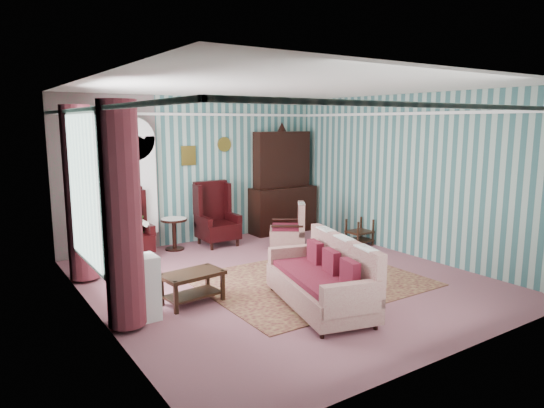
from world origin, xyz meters
TOP-DOWN VIEW (x-y plane):
  - floor at (0.00, 0.00)m, footprint 6.00×6.00m
  - room_shell at (-0.62, 0.18)m, footprint 5.53×6.02m
  - bookcase at (-1.35, 2.84)m, footprint 0.80×0.28m
  - dresser_hutch at (1.90, 2.72)m, footprint 1.50×0.56m
  - wingback_left at (-1.60, 2.45)m, footprint 0.76×0.80m
  - wingback_right at (0.15, 2.45)m, footprint 0.76×0.80m
  - seated_woman at (-1.60, 2.45)m, footprint 0.44×0.40m
  - round_side_table at (-0.70, 2.60)m, footprint 0.50×0.50m
  - nest_table at (2.47, 0.90)m, footprint 0.45×0.38m
  - plant_stand at (-2.40, -0.30)m, footprint 0.55×0.35m
  - rug at (0.30, -0.30)m, footprint 3.20×2.60m
  - sofa at (-0.28, -1.22)m, footprint 1.37×2.04m
  - floral_armchair at (1.14, 1.50)m, footprint 1.09×1.06m
  - coffee_table at (-1.58, -0.14)m, footprint 0.86×0.56m
  - potted_plant_a at (-2.46, -0.36)m, footprint 0.42×0.38m
  - potted_plant_b at (-2.36, -0.17)m, footprint 0.32×0.26m
  - potted_plant_c at (-2.45, -0.18)m, footprint 0.25×0.25m

SIDE VIEW (x-z plane):
  - floor at x=0.00m, z-range 0.00..0.00m
  - rug at x=0.30m, z-range 0.00..0.01m
  - coffee_table at x=-1.58m, z-range 0.00..0.43m
  - nest_table at x=2.47m, z-range 0.00..0.54m
  - round_side_table at x=-0.70m, z-range 0.00..0.60m
  - plant_stand at x=-2.40m, z-range 0.00..0.80m
  - sofa at x=-0.28m, z-range 0.00..1.01m
  - floral_armchair at x=1.14m, z-range 0.00..1.05m
  - seated_woman at x=-1.60m, z-range 0.00..1.18m
  - wingback_left at x=-1.60m, z-range 0.00..1.25m
  - wingback_right at x=0.15m, z-range 0.00..1.25m
  - potted_plant_c at x=-2.45m, z-range 0.80..1.15m
  - potted_plant_a at x=-2.46m, z-range 0.80..1.21m
  - potted_plant_b at x=-2.36m, z-range 0.80..1.34m
  - bookcase at x=-1.35m, z-range 0.00..2.24m
  - dresser_hutch at x=1.90m, z-range 0.00..2.36m
  - room_shell at x=-0.62m, z-range 0.55..3.46m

